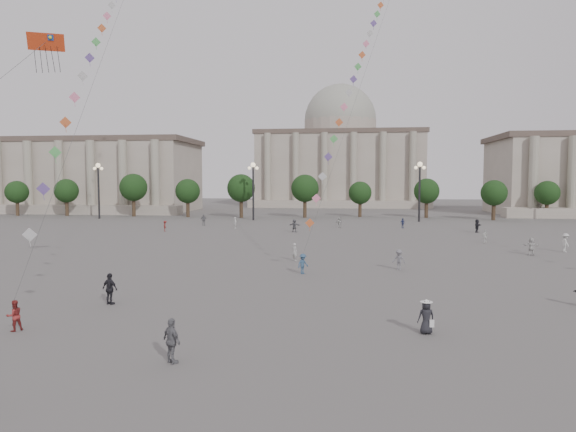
# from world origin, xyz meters

# --- Properties ---
(ground) EXTENTS (360.00, 360.00, 0.00)m
(ground) POSITION_xyz_m (0.00, 0.00, 0.00)
(ground) COLOR #5C5956
(ground) RESTS_ON ground
(hall_west) EXTENTS (84.00, 26.22, 17.20)m
(hall_west) POSITION_xyz_m (-75.00, 93.89, 8.43)
(hall_west) COLOR gray
(hall_west) RESTS_ON ground
(hall_central) EXTENTS (48.30, 34.30, 35.50)m
(hall_central) POSITION_xyz_m (0.00, 129.22, 14.23)
(hall_central) COLOR gray
(hall_central) RESTS_ON ground
(tree_row) EXTENTS (137.12, 5.12, 8.00)m
(tree_row) POSITION_xyz_m (0.00, 78.00, 5.39)
(tree_row) COLOR #3C2E1E
(tree_row) RESTS_ON ground
(lamp_post_far_west) EXTENTS (2.00, 0.90, 10.65)m
(lamp_post_far_west) POSITION_xyz_m (-45.00, 70.00, 7.35)
(lamp_post_far_west) COLOR #262628
(lamp_post_far_west) RESTS_ON ground
(lamp_post_mid_west) EXTENTS (2.00, 0.90, 10.65)m
(lamp_post_mid_west) POSITION_xyz_m (-15.00, 70.00, 7.35)
(lamp_post_mid_west) COLOR #262628
(lamp_post_mid_west) RESTS_ON ground
(lamp_post_mid_east) EXTENTS (2.00, 0.90, 10.65)m
(lamp_post_mid_east) POSITION_xyz_m (15.00, 70.00, 7.35)
(lamp_post_mid_east) COLOR #262628
(lamp_post_mid_east) RESTS_ON ground
(person_crowd_0) EXTENTS (0.96, 0.80, 1.54)m
(person_crowd_0) POSITION_xyz_m (10.77, 57.06, 0.77)
(person_crowd_0) COLOR navy
(person_crowd_0) RESTS_ON ground
(person_crowd_4) EXTENTS (1.48, 1.32, 1.63)m
(person_crowd_4) POSITION_xyz_m (1.02, 56.78, 0.81)
(person_crowd_4) COLOR #B7B8B3
(person_crowd_4) RESTS_ON ground
(person_crowd_6) EXTENTS (1.27, 1.01, 1.71)m
(person_crowd_6) POSITION_xyz_m (6.51, 19.48, 0.86)
(person_crowd_6) COLOR slate
(person_crowd_6) RESTS_ON ground
(person_crowd_7) EXTENTS (1.63, 0.60, 1.73)m
(person_crowd_7) POSITION_xyz_m (20.41, 29.71, 0.86)
(person_crowd_7) COLOR silver
(person_crowd_7) RESTS_ON ground
(person_crowd_9) EXTENTS (1.50, 1.73, 1.88)m
(person_crowd_9) POSITION_xyz_m (20.53, 51.55, 0.94)
(person_crowd_9) COLOR black
(person_crowd_9) RESTS_ON ground
(person_crowd_10) EXTENTS (0.44, 0.66, 1.75)m
(person_crowd_10) POSITION_xyz_m (-14.71, 53.32, 0.88)
(person_crowd_10) COLOR beige
(person_crowd_10) RESTS_ON ground
(person_crowd_12) EXTENTS (1.81, 1.02, 1.86)m
(person_crowd_12) POSITION_xyz_m (-5.22, 49.19, 0.93)
(person_crowd_12) COLOR slate
(person_crowd_12) RESTS_ON ground
(person_crowd_13) EXTENTS (0.69, 0.71, 1.65)m
(person_crowd_13) POSITION_xyz_m (-2.53, 23.22, 0.82)
(person_crowd_13) COLOR #AEAEAA
(person_crowd_13) RESTS_ON ground
(person_crowd_16) EXTENTS (1.16, 0.89, 1.84)m
(person_crowd_16) POSITION_xyz_m (-21.06, 58.06, 0.92)
(person_crowd_16) COLOR slate
(person_crowd_16) RESTS_ON ground
(person_crowd_17) EXTENTS (0.98, 1.15, 1.55)m
(person_crowd_17) POSITION_xyz_m (-23.91, 48.05, 0.77)
(person_crowd_17) COLOR maroon
(person_crowd_17) RESTS_ON ground
(person_crowd_18) EXTENTS (0.98, 0.85, 1.58)m
(person_crowd_18) POSITION_xyz_m (18.34, 38.81, 0.79)
(person_crowd_18) COLOR silver
(person_crowd_18) RESTS_ON ground
(person_crowd_21) EXTENTS (0.74, 1.26, 1.94)m
(person_crowd_21) POSITION_xyz_m (24.63, 32.17, 0.97)
(person_crowd_21) COLOR silver
(person_crowd_21) RESTS_ON ground
(tourist_1) EXTENTS (1.19, 0.80, 1.88)m
(tourist_1) POSITION_xyz_m (-11.81, 5.53, 0.94)
(tourist_1) COLOR black
(tourist_1) RESTS_ON ground
(tourist_3) EXTENTS (1.14, 1.02, 1.86)m
(tourist_3) POSITION_xyz_m (-4.80, -3.60, 0.93)
(tourist_3) COLOR slate
(tourist_3) RESTS_ON ground
(kite_flyer_0) EXTENTS (0.91, 0.94, 1.53)m
(kite_flyer_0) POSITION_xyz_m (-14.01, -0.16, 0.77)
(kite_flyer_0) COLOR maroon
(kite_flyer_0) RESTS_ON ground
(kite_flyer_1) EXTENTS (1.13, 1.17, 1.60)m
(kite_flyer_1) POSITION_xyz_m (-1.23, 16.80, 0.80)
(kite_flyer_1) COLOR #315070
(kite_flyer_1) RESTS_ON ground
(hat_person) EXTENTS (0.90, 0.68, 1.69)m
(hat_person) POSITION_xyz_m (6.05, 1.69, 0.87)
(hat_person) COLOR black
(hat_person) RESTS_ON ground
(dragon_kite) EXTENTS (3.04, 9.19, 22.75)m
(dragon_kite) POSITION_xyz_m (-17.00, 7.90, 15.35)
(dragon_kite) COLOR red
(dragon_kite) RESTS_ON ground
(kite_train_west) EXTENTS (14.64, 52.87, 71.43)m
(kite_train_west) POSITION_xyz_m (-21.56, 28.42, 25.53)
(kite_train_west) COLOR #3F3F3F
(kite_train_west) RESTS_ON ground
(kite_train_mid) EXTENTS (13.99, 39.14, 62.10)m
(kite_train_mid) POSITION_xyz_m (5.82, 37.50, 26.57)
(kite_train_mid) COLOR #3F3F3F
(kite_train_mid) RESTS_ON ground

